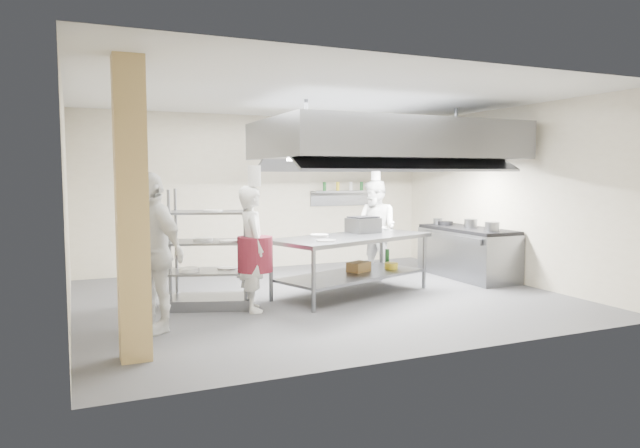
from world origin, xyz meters
name	(u,v)px	position (x,y,z in m)	size (l,w,h in m)	color
floor	(323,297)	(0.00, 0.00, 0.00)	(7.00, 7.00, 0.00)	#363638
ceiling	(323,96)	(0.00, 0.00, 3.00)	(7.00, 7.00, 0.00)	silver
wall_back	(261,192)	(0.00, 3.00, 1.50)	(7.00, 7.00, 0.00)	#BAAF94
wall_left	(66,203)	(-3.50, 0.00, 1.50)	(6.00, 6.00, 0.00)	#BAAF94
wall_right	(507,195)	(3.50, 0.00, 1.50)	(6.00, 6.00, 0.00)	#BAAF94
column	(132,211)	(-2.90, -1.90, 1.50)	(0.30, 0.30, 3.00)	tan
exhaust_hood	(385,141)	(1.30, 0.40, 2.40)	(4.00, 2.50, 0.60)	slate
hood_strip_a	(336,160)	(0.40, 0.40, 2.08)	(1.60, 0.12, 0.04)	white
hood_strip_b	(431,161)	(2.20, 0.40, 2.08)	(1.60, 0.12, 0.04)	white
wall_shelf	(347,192)	(1.80, 2.84, 1.50)	(1.50, 0.28, 0.04)	slate
island	(352,265)	(0.50, 0.01, 0.46)	(2.60, 1.08, 0.91)	gray
island_worktop	(352,238)	(0.50, 0.01, 0.88)	(2.60, 1.08, 0.06)	slate
island_undershelf	(352,275)	(0.50, 0.01, 0.30)	(2.39, 0.98, 0.04)	gray
pass_rack	(210,248)	(-1.70, 0.04, 0.83)	(1.10, 0.64, 1.66)	slate
cooking_range	(467,254)	(3.08, 0.50, 0.42)	(0.80, 2.00, 0.84)	slate
range_top	(468,229)	(3.08, 0.50, 0.87)	(0.78, 1.96, 0.06)	black
chef_head	(252,249)	(-1.22, -0.39, 0.85)	(0.62, 0.41, 1.70)	silver
chef_line	(376,228)	(1.60, 1.22, 0.88)	(0.85, 0.67, 1.76)	white
chef_plating	(151,252)	(-2.60, -0.89, 0.94)	(1.10, 0.46, 1.89)	silver
griddle	(363,225)	(0.91, 0.41, 1.03)	(0.49, 0.38, 0.24)	gray
wicker_basket	(359,267)	(0.69, 0.15, 0.40)	(0.35, 0.24, 0.15)	olive
stockpot	(471,223)	(3.11, 0.46, 0.98)	(0.23, 0.23, 0.16)	gray
plate_stack	(210,269)	(-1.70, 0.04, 0.53)	(0.28, 0.28, 0.05)	white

